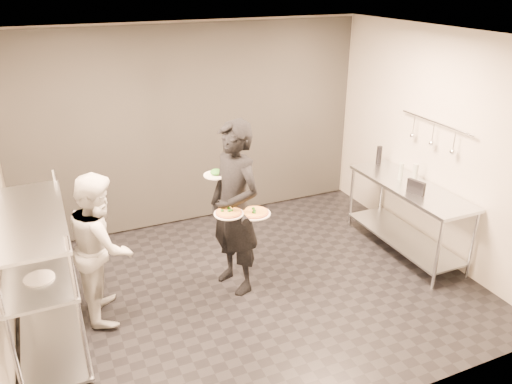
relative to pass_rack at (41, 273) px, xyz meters
name	(u,v)px	position (x,y,z in m)	size (l,w,h in m)	color
room_shell	(213,144)	(2.15, 1.18, 0.63)	(5.00, 4.00, 2.80)	black
pass_rack	(41,273)	(0.00, 0.00, 0.00)	(0.60, 1.60, 1.50)	silver
prep_counter	(408,207)	(4.33, 0.00, -0.14)	(0.60, 1.80, 0.92)	silver
utensil_rail	(433,135)	(4.58, 0.00, 0.78)	(0.07, 1.20, 0.31)	silver
waiter	(235,209)	(2.02, 0.13, 0.22)	(0.72, 0.47, 1.98)	black
chef	(102,246)	(0.60, 0.24, 0.03)	(0.77, 0.60, 1.59)	silver
pizza_plate_near	(229,213)	(1.88, -0.06, 0.29)	(0.32, 0.32, 0.05)	silver
pizza_plate_far	(255,213)	(2.15, -0.11, 0.25)	(0.34, 0.34, 0.05)	silver
salad_plate	(216,173)	(1.91, 0.39, 0.56)	(0.28, 0.28, 0.07)	silver
pos_monitor	(416,187)	(4.21, -0.22, 0.24)	(0.05, 0.23, 0.17)	black
bottle_green	(401,171)	(4.33, 0.21, 0.26)	(0.06, 0.06, 0.22)	#96A395
bottle_clear	(415,172)	(4.47, 0.11, 0.26)	(0.07, 0.07, 0.23)	#96A395
bottle_dark	(379,155)	(4.43, 0.80, 0.28)	(0.07, 0.07, 0.25)	black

